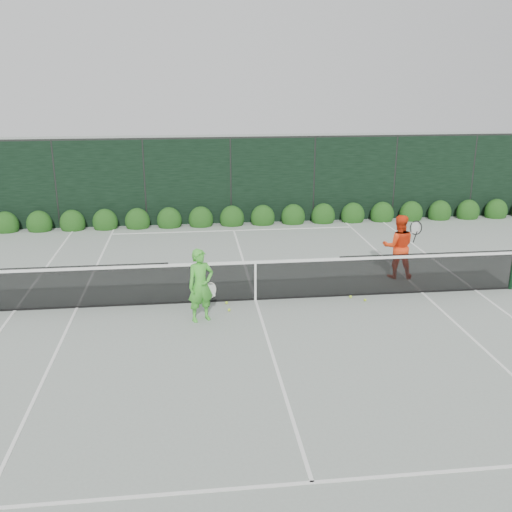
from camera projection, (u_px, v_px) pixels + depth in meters
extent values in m
plane|color=gray|center=(255.00, 300.00, 13.50)|extent=(80.00, 80.00, 0.00)
cube|color=black|center=(71.00, 287.00, 12.87)|extent=(4.40, 0.01, 1.02)
cube|color=black|center=(255.00, 281.00, 13.35)|extent=(4.00, 0.01, 0.96)
cube|color=black|center=(427.00, 273.00, 13.81)|extent=(4.40, 0.01, 1.02)
cube|color=white|center=(255.00, 262.00, 13.21)|extent=(12.80, 0.03, 0.07)
cube|color=black|center=(255.00, 299.00, 13.49)|extent=(12.80, 0.02, 0.04)
cube|color=white|center=(255.00, 282.00, 13.36)|extent=(0.05, 0.03, 0.91)
imported|color=green|center=(201.00, 285.00, 12.16)|extent=(0.69, 0.58, 1.60)
torus|color=beige|center=(210.00, 291.00, 12.33)|extent=(0.28, 0.17, 0.30)
cylinder|color=black|center=(210.00, 301.00, 12.40)|extent=(0.10, 0.03, 0.30)
imported|color=#FB3E15|center=(398.00, 246.00, 14.79)|extent=(0.93, 0.78, 1.68)
torus|color=black|center=(416.00, 228.00, 14.48)|extent=(0.30, 0.12, 0.30)
cylinder|color=black|center=(415.00, 237.00, 14.55)|extent=(0.10, 0.03, 0.30)
cube|color=white|center=(15.00, 310.00, 12.88)|extent=(0.06, 23.77, 0.01)
cube|color=white|center=(475.00, 290.00, 14.11)|extent=(0.06, 23.77, 0.01)
cube|color=white|center=(77.00, 308.00, 13.04)|extent=(0.06, 23.77, 0.01)
cube|color=white|center=(422.00, 292.00, 13.95)|extent=(0.06, 23.77, 0.01)
cube|color=white|center=(224.00, 198.00, 24.75)|extent=(11.03, 0.06, 0.01)
cube|color=white|center=(234.00, 230.00, 19.55)|extent=(8.23, 0.06, 0.01)
cube|color=white|center=(312.00, 482.00, 7.44)|extent=(8.23, 0.06, 0.01)
cube|color=white|center=(255.00, 300.00, 13.49)|extent=(0.06, 12.80, 0.01)
cube|color=black|center=(231.00, 182.00, 20.14)|extent=(32.00, 0.06, 3.00)
cube|color=#262826|center=(230.00, 138.00, 19.68)|extent=(32.00, 0.06, 0.06)
cylinder|color=#262826|center=(56.00, 185.00, 19.47)|extent=(0.08, 0.08, 3.00)
cylinder|color=#262826|center=(145.00, 183.00, 19.81)|extent=(0.08, 0.08, 3.00)
cylinder|color=#262826|center=(231.00, 182.00, 20.14)|extent=(0.08, 0.08, 3.00)
cylinder|color=#262826|center=(314.00, 180.00, 20.48)|extent=(0.08, 0.08, 3.00)
cylinder|color=#262826|center=(394.00, 178.00, 20.81)|extent=(0.08, 0.08, 3.00)
cylinder|color=#262826|center=(472.00, 177.00, 21.15)|extent=(0.08, 0.08, 3.00)
ellipsoid|color=#18390F|center=(6.00, 225.00, 19.34)|extent=(0.86, 0.65, 0.94)
ellipsoid|color=#18390F|center=(39.00, 224.00, 19.46)|extent=(0.86, 0.65, 0.94)
ellipsoid|color=#18390F|center=(73.00, 223.00, 19.58)|extent=(0.86, 0.65, 0.94)
ellipsoid|color=#18390F|center=(105.00, 222.00, 19.70)|extent=(0.86, 0.65, 0.94)
ellipsoid|color=#18390F|center=(138.00, 221.00, 19.83)|extent=(0.86, 0.65, 0.94)
ellipsoid|color=#18390F|center=(169.00, 220.00, 19.95)|extent=(0.86, 0.65, 0.94)
ellipsoid|color=#18390F|center=(201.00, 220.00, 20.07)|extent=(0.86, 0.65, 0.94)
ellipsoid|color=#18390F|center=(232.00, 219.00, 20.19)|extent=(0.86, 0.65, 0.94)
ellipsoid|color=#18390F|center=(263.00, 218.00, 20.32)|extent=(0.86, 0.65, 0.94)
ellipsoid|color=#18390F|center=(293.00, 217.00, 20.44)|extent=(0.86, 0.65, 0.94)
ellipsoid|color=#18390F|center=(323.00, 216.00, 20.56)|extent=(0.86, 0.65, 0.94)
ellipsoid|color=#18390F|center=(353.00, 215.00, 20.69)|extent=(0.86, 0.65, 0.94)
ellipsoid|color=#18390F|center=(382.00, 214.00, 20.81)|extent=(0.86, 0.65, 0.94)
ellipsoid|color=#18390F|center=(411.00, 214.00, 20.93)|extent=(0.86, 0.65, 0.94)
ellipsoid|color=#18390F|center=(440.00, 213.00, 21.05)|extent=(0.86, 0.65, 0.94)
ellipsoid|color=#18390F|center=(468.00, 212.00, 21.18)|extent=(0.86, 0.65, 0.94)
ellipsoid|color=#18390F|center=(496.00, 211.00, 21.30)|extent=(0.86, 0.65, 0.94)
sphere|color=#B6DD31|center=(229.00, 310.00, 12.85)|extent=(0.07, 0.07, 0.07)
sphere|color=#B6DD31|center=(227.00, 303.00, 13.25)|extent=(0.07, 0.07, 0.07)
sphere|color=#B6DD31|center=(365.00, 300.00, 13.41)|extent=(0.07, 0.07, 0.07)
sphere|color=#B6DD31|center=(351.00, 297.00, 13.61)|extent=(0.07, 0.07, 0.07)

